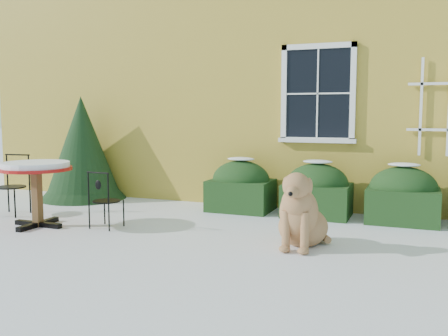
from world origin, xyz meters
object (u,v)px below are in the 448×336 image
at_px(patio_chair_near, 105,200).
at_px(patio_chair_far, 12,185).
at_px(bistro_table, 36,173).
at_px(dog, 300,216).
at_px(evergreen_shrub, 82,158).

bearing_deg(patio_chair_near, patio_chair_far, -5.03).
height_order(patio_chair_near, patio_chair_far, patio_chair_far).
bearing_deg(bistro_table, dog, 4.02).
distance_m(evergreen_shrub, patio_chair_far, 1.71).
bearing_deg(bistro_table, patio_chair_near, 15.70).
height_order(evergreen_shrub, patio_chair_near, evergreen_shrub).
relative_size(bistro_table, patio_chair_near, 1.23).
height_order(evergreen_shrub, patio_chair_far, evergreen_shrub).
relative_size(evergreen_shrub, bistro_table, 1.93).
distance_m(bistro_table, patio_chair_far, 1.19).
bearing_deg(bistro_table, patio_chair_far, 150.90).
bearing_deg(patio_chair_far, bistro_table, -38.15).
bearing_deg(evergreen_shrub, patio_chair_near, -46.50).
distance_m(patio_chair_near, dog, 2.86).
height_order(evergreen_shrub, dog, evergreen_shrub).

